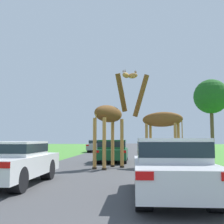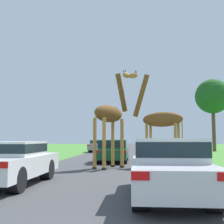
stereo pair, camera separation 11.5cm
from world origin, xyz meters
The scene contains 8 objects.
road centered at (0.00, 30.00, 0.00)m, with size 8.35×120.00×0.00m.
giraffe_near_road centered at (-0.36, 12.90, 2.59)m, with size 1.96×2.58×5.28m.
giraffe_companion centered at (2.13, 13.53, 2.50)m, with size 2.93×1.67×5.26m.
car_lead_maroon centered at (1.73, 5.98, 0.78)m, with size 1.79×4.39×1.47m.
car_queue_right centered at (-0.54, 16.76, 0.74)m, with size 1.87×4.43×1.39m.
car_queue_left centered at (-3.31, 30.41, 0.73)m, with size 1.73×4.77×1.34m.
car_far_ahead centered at (-3.05, 7.57, 0.75)m, with size 1.83×4.45×1.37m.
tree_right_cluster centered at (10.13, 32.92, 6.49)m, with size 4.13×4.13×8.60m.
Camera 1 is at (0.81, -1.21, 1.45)m, focal length 45.00 mm.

